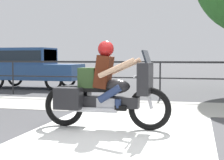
# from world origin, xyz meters

# --- Properties ---
(ground_plane) EXTENTS (120.00, 120.00, 0.00)m
(ground_plane) POSITION_xyz_m (0.00, 0.00, 0.00)
(ground_plane) COLOR #424244
(sidewalk_band) EXTENTS (44.00, 2.40, 0.01)m
(sidewalk_band) POSITION_xyz_m (0.00, 3.40, 0.01)
(sidewalk_band) COLOR #A8A59E
(sidewalk_band) RESTS_ON ground
(crosswalk_band) EXTENTS (3.11, 6.00, 0.01)m
(crosswalk_band) POSITION_xyz_m (-0.13, -0.20, 0.00)
(crosswalk_band) COLOR silver
(crosswalk_band) RESTS_ON ground
(fence_railing) EXTENTS (36.00, 0.05, 1.17)m
(fence_railing) POSITION_xyz_m (0.00, 5.26, 0.92)
(fence_railing) COLOR #232326
(fence_railing) RESTS_ON ground
(motorcycle) EXTENTS (2.38, 0.76, 1.59)m
(motorcycle) POSITION_xyz_m (-0.49, 0.56, 0.70)
(motorcycle) COLOR black
(motorcycle) RESTS_ON ground
(parked_car) EXTENTS (4.06, 1.62, 1.67)m
(parked_car) POSITION_xyz_m (-5.64, 7.58, 0.96)
(parked_car) COLOR #284C84
(parked_car) RESTS_ON ground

